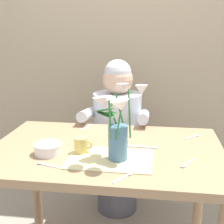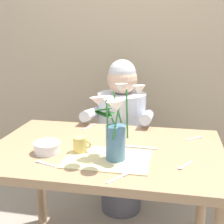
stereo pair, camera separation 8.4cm
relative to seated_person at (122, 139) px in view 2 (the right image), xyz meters
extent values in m
cube|color=tan|center=(0.02, 0.43, 0.69)|extent=(4.00, 0.10, 2.50)
cube|color=#9E7A56|center=(0.02, -0.62, 0.16)|extent=(1.20, 0.80, 0.04)
cylinder|color=#9E7A56|center=(-0.52, -0.28, -0.21)|extent=(0.06, 0.06, 0.70)
cylinder|color=#9E7A56|center=(0.56, -0.28, -0.21)|extent=(0.06, 0.06, 0.70)
cylinder|color=#4C4C56|center=(0.00, 0.00, -0.36)|extent=(0.30, 0.30, 0.40)
cylinder|color=silver|center=(0.00, 0.00, 0.09)|extent=(0.34, 0.34, 0.50)
sphere|color=#DBB293|center=(0.00, 0.00, 0.44)|extent=(0.21, 0.21, 0.21)
sphere|color=silver|center=(0.00, 0.00, 0.48)|extent=(0.19, 0.19, 0.19)
cylinder|color=silver|center=(-0.19, -0.14, 0.22)|extent=(0.07, 0.33, 0.12)
cylinder|color=silver|center=(0.19, -0.14, 0.22)|extent=(0.07, 0.33, 0.12)
cube|color=beige|center=(0.06, -0.76, 0.18)|extent=(0.40, 0.28, 0.00)
cylinder|color=teal|center=(0.10, -0.76, 0.26)|extent=(0.09, 0.09, 0.17)
cylinder|color=#2D7533|center=(0.15, -0.75, 0.40)|extent=(0.02, 0.06, 0.21)
cone|color=white|center=(0.20, -0.75, 0.51)|extent=(0.08, 0.08, 0.05)
sphere|color=#E5D14C|center=(0.20, -0.75, 0.52)|extent=(0.02, 0.02, 0.02)
cylinder|color=#2D7533|center=(0.10, -0.71, 0.40)|extent=(0.05, 0.04, 0.20)
cone|color=silver|center=(0.11, -0.66, 0.50)|extent=(0.08, 0.08, 0.05)
sphere|color=#E5D14C|center=(0.11, -0.66, 0.51)|extent=(0.02, 0.02, 0.02)
cylinder|color=#2D7533|center=(0.08, -0.73, 0.37)|extent=(0.05, 0.06, 0.14)
cone|color=white|center=(0.06, -0.71, 0.44)|extent=(0.08, 0.08, 0.05)
sphere|color=#E5D14C|center=(0.06, -0.71, 0.45)|extent=(0.02, 0.02, 0.02)
cylinder|color=#2D7533|center=(0.06, -0.78, 0.38)|extent=(0.02, 0.03, 0.17)
cone|color=silver|center=(0.03, -0.81, 0.47)|extent=(0.11, 0.11, 0.05)
sphere|color=#E5D14C|center=(0.03, -0.81, 0.47)|extent=(0.02, 0.02, 0.02)
cylinder|color=#2D7533|center=(0.10, -0.79, 0.38)|extent=(0.03, 0.06, 0.16)
cone|color=white|center=(0.11, -0.83, 0.46)|extent=(0.10, 0.09, 0.06)
sphere|color=#E5D14C|center=(0.11, -0.83, 0.46)|extent=(0.02, 0.02, 0.02)
ellipsoid|color=#2D7533|center=(0.04, -0.75, 0.42)|extent=(0.10, 0.05, 0.04)
ellipsoid|color=#2D7533|center=(0.06, -0.71, 0.39)|extent=(0.09, 0.10, 0.02)
ellipsoid|color=#2D7533|center=(0.04, -0.75, 0.39)|extent=(0.10, 0.06, 0.03)
cylinder|color=white|center=(-0.25, -0.73, 0.20)|extent=(0.13, 0.13, 0.05)
torus|color=white|center=(-0.25, -0.73, 0.23)|extent=(0.14, 0.14, 0.01)
cube|color=silver|center=(0.19, -0.58, 0.18)|extent=(0.19, 0.03, 0.00)
cylinder|color=#E5C666|center=(-0.10, -0.70, 0.22)|extent=(0.07, 0.07, 0.08)
torus|color=#E5C666|center=(-0.06, -0.70, 0.22)|extent=(0.04, 0.01, 0.04)
cube|color=silver|center=(0.13, -0.95, 0.18)|extent=(0.06, 0.09, 0.00)
ellipsoid|color=silver|center=(0.16, -0.90, 0.18)|extent=(0.03, 0.03, 0.01)
cube|color=silver|center=(0.42, -0.75, 0.18)|extent=(0.06, 0.09, 0.00)
ellipsoid|color=silver|center=(0.39, -0.79, 0.18)|extent=(0.03, 0.03, 0.01)
cube|color=silver|center=(-0.16, -0.31, 0.18)|extent=(0.05, 0.10, 0.00)
ellipsoid|color=silver|center=(-0.14, -0.26, 0.18)|extent=(0.03, 0.03, 0.01)
cube|color=silver|center=(0.47, -0.40, 0.18)|extent=(0.08, 0.07, 0.00)
ellipsoid|color=silver|center=(0.51, -0.36, 0.18)|extent=(0.03, 0.03, 0.01)
cube|color=silver|center=(-0.20, -0.87, 0.18)|extent=(0.10, 0.04, 0.00)
ellipsoid|color=silver|center=(-0.25, -0.85, 0.18)|extent=(0.03, 0.03, 0.01)
camera|label=1|loc=(0.26, -2.09, 0.77)|focal=49.58mm
camera|label=2|loc=(0.34, -2.08, 0.77)|focal=49.58mm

